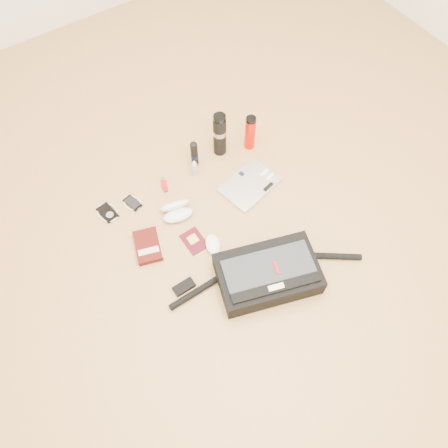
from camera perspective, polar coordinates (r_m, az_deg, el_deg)
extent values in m
plane|color=#B4834B|center=(2.18, 1.06, -1.51)|extent=(4.00, 4.00, 0.00)
cube|color=black|center=(2.04, 5.73, -6.49)|extent=(0.52, 0.41, 0.11)
cube|color=#2A2C31|center=(1.98, 5.98, -6.03)|extent=(0.45, 0.32, 0.01)
cube|color=black|center=(1.95, 6.80, -8.25)|extent=(0.40, 0.17, 0.01)
cube|color=#F2E4BF|center=(1.95, 6.81, -8.23)|extent=(0.08, 0.05, 0.02)
cube|color=#C0050C|center=(1.98, 6.83, -5.76)|extent=(0.03, 0.06, 0.02)
cylinder|color=black|center=(2.05, -3.60, -8.80)|extent=(0.29, 0.03, 0.03)
cylinder|color=black|center=(2.18, 13.87, -4.09)|extent=(0.25, 0.19, 0.03)
cube|color=black|center=(2.06, -5.25, -8.17)|extent=(0.10, 0.05, 0.02)
cube|color=silver|center=(2.34, 3.35, 5.13)|extent=(0.33, 0.26, 0.02)
cube|color=black|center=(2.36, 2.30, 6.59)|extent=(0.03, 0.03, 0.00)
cube|color=white|center=(2.37, 5.29, 6.70)|extent=(0.06, 0.03, 0.01)
cube|color=white|center=(2.36, 6.03, 6.14)|extent=(0.05, 0.02, 0.01)
cube|color=black|center=(2.32, 5.82, 4.89)|extent=(0.06, 0.03, 0.01)
cube|color=#400A08|center=(2.17, -9.93, -2.84)|extent=(0.17, 0.21, 0.03)
cube|color=beige|center=(2.17, -8.41, -2.48)|extent=(0.06, 0.17, 0.03)
cube|color=beige|center=(2.14, -9.82, -3.48)|extent=(0.10, 0.06, 0.00)
cube|color=#440812|center=(2.17, -3.93, -2.23)|extent=(0.10, 0.14, 0.01)
cube|color=gold|center=(2.17, -4.08, -1.98)|extent=(0.05, 0.05, 0.00)
ellipsoid|color=white|center=(2.14, -1.46, -2.70)|extent=(0.11, 0.14, 0.04)
ellipsoid|color=silver|center=(2.23, -6.02, 1.16)|extent=(0.17, 0.11, 0.05)
ellipsoid|color=white|center=(2.24, -6.46, 2.41)|extent=(0.17, 0.11, 0.09)
ellipsoid|color=black|center=(2.22, -6.77, 0.97)|extent=(0.05, 0.04, 0.01)
ellipsoid|color=black|center=(2.23, -5.29, 1.45)|extent=(0.05, 0.04, 0.01)
cylinder|color=black|center=(2.22, -6.04, 1.24)|extent=(0.02, 0.01, 0.00)
cube|color=black|center=(2.32, -14.98, 1.44)|extent=(0.08, 0.12, 0.01)
cylinder|color=#AAAAAC|center=(2.30, -14.70, 1.17)|extent=(0.04, 0.04, 0.00)
torus|color=silver|center=(2.32, -14.98, 1.45)|extent=(0.11, 0.11, 0.01)
cube|color=black|center=(2.32, -11.86, 2.69)|extent=(0.07, 0.11, 0.01)
cube|color=black|center=(2.32, -11.88, 2.76)|extent=(0.06, 0.09, 0.00)
torus|color=white|center=(2.32, -11.86, 2.70)|extent=(0.10, 0.10, 0.01)
cube|color=#B50F13|center=(2.35, -7.80, 5.07)|extent=(0.04, 0.06, 0.02)
cube|color=maroon|center=(2.33, -7.63, 4.45)|extent=(0.02, 0.02, 0.02)
cylinder|color=#98989A|center=(2.37, -7.98, 5.72)|extent=(0.03, 0.03, 0.02)
cylinder|color=#9CBAD0|center=(2.36, -3.83, 7.13)|extent=(0.03, 0.03, 0.08)
cylinder|color=silver|center=(2.32, -3.91, 7.87)|extent=(0.02, 0.02, 0.02)
cylinder|color=white|center=(2.31, -3.92, 8.05)|extent=(0.01, 0.01, 0.01)
cylinder|color=black|center=(2.37, -3.89, 9.09)|extent=(0.05, 0.05, 0.16)
cylinder|color=black|center=(2.39, -3.87, 8.82)|extent=(0.05, 0.05, 0.03)
ellipsoid|color=black|center=(2.31, -4.01, 10.34)|extent=(0.05, 0.05, 0.02)
cylinder|color=black|center=(2.39, -0.56, 11.42)|extent=(0.08, 0.08, 0.25)
cylinder|color=#B0B0B2|center=(2.37, -0.57, 11.92)|extent=(0.08, 0.08, 0.03)
cylinder|color=black|center=(2.29, -0.59, 13.69)|extent=(0.07, 0.07, 0.03)
cylinder|color=#CD0D00|center=(2.44, 3.42, 11.68)|extent=(0.06, 0.06, 0.20)
cylinder|color=black|center=(2.36, 3.56, 13.47)|extent=(0.06, 0.06, 0.02)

